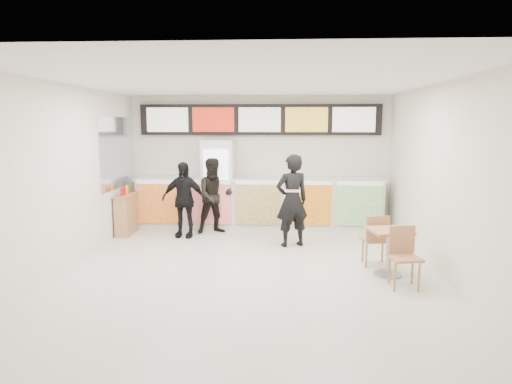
# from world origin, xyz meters

# --- Properties ---
(floor) EXTENTS (7.00, 7.00, 0.00)m
(floor) POSITION_xyz_m (0.00, 0.00, 0.00)
(floor) COLOR beige
(floor) RESTS_ON ground
(ceiling) EXTENTS (7.00, 7.00, 0.00)m
(ceiling) POSITION_xyz_m (0.00, 0.00, 3.00)
(ceiling) COLOR white
(ceiling) RESTS_ON wall_back
(wall_back) EXTENTS (6.00, 0.00, 6.00)m
(wall_back) POSITION_xyz_m (0.00, 3.50, 1.50)
(wall_back) COLOR silver
(wall_back) RESTS_ON floor
(wall_left) EXTENTS (0.00, 7.00, 7.00)m
(wall_left) POSITION_xyz_m (-3.00, 0.00, 1.50)
(wall_left) COLOR silver
(wall_left) RESTS_ON floor
(wall_right) EXTENTS (0.00, 7.00, 7.00)m
(wall_right) POSITION_xyz_m (3.00, 0.00, 1.50)
(wall_right) COLOR silver
(wall_right) RESTS_ON floor
(service_counter) EXTENTS (5.56, 0.77, 1.14)m
(service_counter) POSITION_xyz_m (0.00, 3.09, 0.57)
(service_counter) COLOR silver
(service_counter) RESTS_ON floor
(menu_board) EXTENTS (5.50, 0.14, 0.70)m
(menu_board) POSITION_xyz_m (0.00, 3.41, 2.45)
(menu_board) COLOR black
(menu_board) RESTS_ON wall_back
(drinks_fridge) EXTENTS (0.70, 0.67, 2.00)m
(drinks_fridge) POSITION_xyz_m (-0.93, 3.11, 1.00)
(drinks_fridge) COLOR white
(drinks_fridge) RESTS_ON floor
(mirror_panel) EXTENTS (0.01, 2.00, 1.50)m
(mirror_panel) POSITION_xyz_m (-2.99, 2.45, 1.75)
(mirror_panel) COLOR #B2B7BF
(mirror_panel) RESTS_ON wall_left
(customer_main) EXTENTS (0.77, 0.64, 1.79)m
(customer_main) POSITION_xyz_m (0.71, 1.57, 0.90)
(customer_main) COLOR black
(customer_main) RESTS_ON floor
(customer_left) EXTENTS (0.97, 0.87, 1.63)m
(customer_left) POSITION_xyz_m (-0.94, 2.55, 0.82)
(customer_left) COLOR black
(customer_left) RESTS_ON floor
(customer_mid) EXTENTS (0.96, 0.47, 1.58)m
(customer_mid) POSITION_xyz_m (-1.54, 2.17, 0.79)
(customer_mid) COLOR black
(customer_mid) RESTS_ON floor
(pizza_slice) EXTENTS (0.36, 0.36, 0.02)m
(pizza_slice) POSITION_xyz_m (0.71, 1.12, 1.16)
(pizza_slice) COLOR beige
(pizza_slice) RESTS_ON customer_main
(cafe_table) EXTENTS (0.69, 1.55, 0.88)m
(cafe_table) POSITION_xyz_m (2.18, -0.11, 0.51)
(cafe_table) COLOR tan
(cafe_table) RESTS_ON floor
(condiment_ledge) EXTENTS (0.31, 0.77, 1.03)m
(condiment_ledge) POSITION_xyz_m (-2.82, 2.32, 0.44)
(condiment_ledge) COLOR tan
(condiment_ledge) RESTS_ON floor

